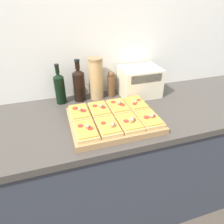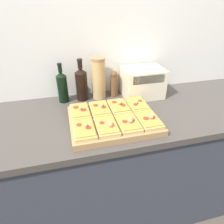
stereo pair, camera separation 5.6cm
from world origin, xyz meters
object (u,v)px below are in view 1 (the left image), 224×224
Objects in this scene: cutting_board at (114,120)px; toaster_oven at (140,82)px; olive_oil_bottle at (60,88)px; wine_bottle at (79,84)px; pepper_mill at (111,84)px; grain_jar_tall at (96,79)px.

toaster_oven is (0.29, 0.29, 0.08)m from cutting_board.
wine_bottle is at bearing 0.00° from olive_oil_bottle.
toaster_oven reaches higher than pepper_mill.
wine_bottle is 0.95× the size of toaster_oven.
toaster_oven is at bearing 45.65° from cutting_board.
olive_oil_bottle is at bearing 180.00° from pepper_mill.
pepper_mill is (0.11, 0.00, -0.05)m from grain_jar_tall.
toaster_oven is (0.55, -0.04, -0.01)m from olive_oil_bottle.
pepper_mill is at bearing 74.63° from cutting_board.
wine_bottle is 0.23m from pepper_mill.
olive_oil_bottle is 0.55m from toaster_oven.
olive_oil_bottle is 0.94× the size of grain_jar_tall.
cutting_board is 0.44m from olive_oil_bottle.
cutting_board is at bearing -105.37° from pepper_mill.
wine_bottle reaches higher than toaster_oven.
wine_bottle reaches higher than pepper_mill.
grain_jar_tall is at bearing 0.00° from wine_bottle.
toaster_oven is (0.42, -0.04, -0.02)m from wine_bottle.
grain_jar_tall is at bearing 180.00° from pepper_mill.
cutting_board is 2.65× the size of pepper_mill.
cutting_board is 0.36m from pepper_mill.
olive_oil_bottle reaches higher than pepper_mill.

